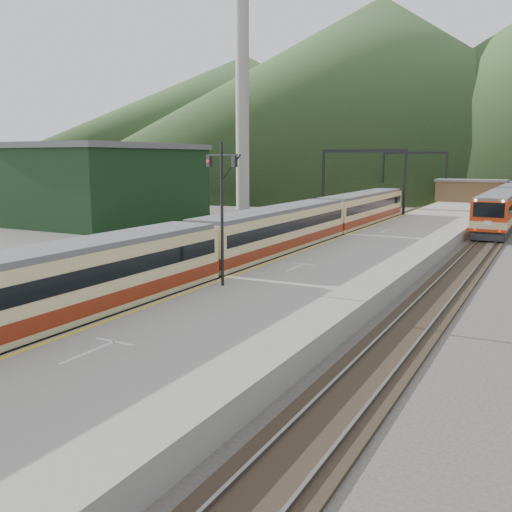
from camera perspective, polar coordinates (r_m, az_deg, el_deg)
The scene contains 16 objects.
track_main at distance 49.99m, azimuth 8.40°, elevation 1.66°, with size 2.60×200.00×0.23m.
track_far at distance 51.85m, azimuth 3.19°, elevation 2.04°, with size 2.60×200.00×0.23m.
track_second at distance 47.45m, azimuth 21.59°, elevation 0.64°, with size 2.60×200.00×0.23m.
platform at distance 46.44m, azimuth 14.09°, elevation 1.39°, with size 8.00×100.00×1.00m, color gray.
gantry_near at distance 64.65m, azimuth 10.64°, elevation 8.33°, with size 9.55×0.25×8.00m.
gantry_far at distance 88.81m, azimuth 15.54°, elevation 8.49°, with size 9.55×0.25×8.00m.
warehouse at distance 66.00m, azimuth -14.59°, elevation 7.11°, with size 14.50×20.50×8.60m.
smokestack at distance 79.13m, azimuth -1.37°, elevation 15.55°, with size 1.80×1.80×30.00m, color #9E998E.
station_shed at distance 85.48m, azimuth 20.71°, elevation 6.16°, with size 9.40×4.40×3.10m.
hill_a at distance 205.91m, azimuth 12.33°, elevation 15.96°, with size 180.00×180.00×60.00m, color #314820.
hill_d at distance 282.66m, azimuth -1.03°, elevation 13.93°, with size 200.00×200.00×55.00m, color #314820.
main_train at distance 38.24m, azimuth 2.12°, elevation 2.05°, with size 2.74×56.21×3.34m.
second_train at distance 70.56m, azimuth 23.90°, elevation 4.87°, with size 2.93×39.95×3.58m.
signal_mast at distance 26.82m, azimuth -3.44°, elevation 5.71°, with size 2.11×0.82×6.78m.
short_signal_b at distance 46.54m, azimuth 3.44°, elevation 2.88°, with size 0.24×0.19×2.27m.
short_signal_c at distance 31.59m, azimuth -21.52°, elevation -1.07°, with size 0.22×0.17×2.27m.
Camera 1 is at (16.51, -6.66, 7.04)m, focal length 40.00 mm.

